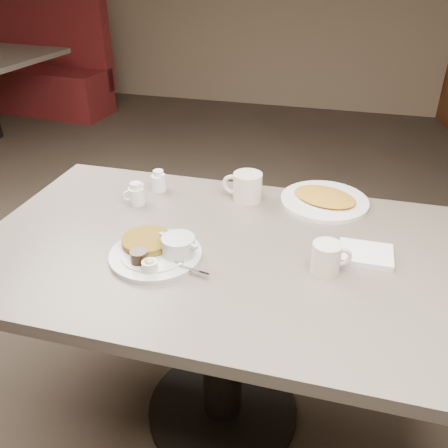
% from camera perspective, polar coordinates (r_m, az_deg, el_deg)
% --- Properties ---
extents(room, '(7.04, 8.04, 2.84)m').
position_cam_1_polar(room, '(1.20, -0.27, 23.98)').
color(room, '#4C3F33').
rests_on(room, ground).
extents(diner_table, '(1.50, 0.90, 0.75)m').
position_cam_1_polar(diner_table, '(1.53, -0.20, -8.11)').
color(diner_table, slate).
rests_on(diner_table, ground).
extents(main_plate, '(0.35, 0.34, 0.07)m').
position_cam_1_polar(main_plate, '(1.39, -7.87, -3.09)').
color(main_plate, silver).
rests_on(main_plate, diner_table).
extents(coffee_mug_near, '(0.12, 0.10, 0.09)m').
position_cam_1_polar(coffee_mug_near, '(1.34, 12.27, -3.95)').
color(coffee_mug_near, white).
rests_on(coffee_mug_near, diner_table).
extents(napkin, '(0.15, 0.12, 0.02)m').
position_cam_1_polar(napkin, '(1.45, 16.66, -3.49)').
color(napkin, white).
rests_on(napkin, diner_table).
extents(coffee_mug_far, '(0.15, 0.11, 0.10)m').
position_cam_1_polar(coffee_mug_far, '(1.68, 2.70, 4.52)').
color(coffee_mug_far, white).
rests_on(coffee_mug_far, diner_table).
extents(creamer_left, '(0.08, 0.06, 0.08)m').
position_cam_1_polar(creamer_left, '(1.68, -10.50, 3.53)').
color(creamer_left, white).
rests_on(creamer_left, diner_table).
extents(creamer_right, '(0.07, 0.05, 0.08)m').
position_cam_1_polar(creamer_right, '(1.77, -7.86, 5.10)').
color(creamer_right, white).
rests_on(creamer_right, diner_table).
extents(hash_plate, '(0.40, 0.40, 0.04)m').
position_cam_1_polar(hash_plate, '(1.71, 11.98, 2.91)').
color(hash_plate, white).
rests_on(hash_plate, diner_table).
extents(booth_back_left, '(1.43, 1.63, 1.12)m').
position_cam_1_polar(booth_back_left, '(5.38, -20.97, 16.61)').
color(booth_back_left, maroon).
rests_on(booth_back_left, ground).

